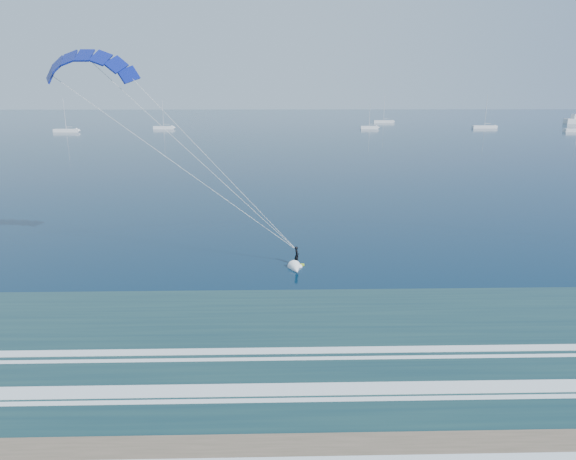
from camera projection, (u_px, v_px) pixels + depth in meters
The scene contains 6 objects.
kitesurfer_rig at pixel (196, 158), 40.28m from camera, with size 20.92×4.82×18.53m.
sailboat_0 at pixel (66, 130), 193.18m from camera, with size 9.20×2.40×12.44m.
sailboat_1 at pixel (164, 127), 209.34m from camera, with size 8.14×2.40×11.25m.
sailboat_2 at pixel (369, 127), 210.11m from camera, with size 7.11×2.40×10.08m.
sailboat_3 at pixel (384, 121), 253.75m from camera, with size 9.93×2.40×13.33m.
sailboat_4 at pixel (485, 127), 213.71m from camera, with size 10.01×2.40×13.49m.
Camera 1 is at (-0.01, -17.24, 14.43)m, focal length 32.00 mm.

